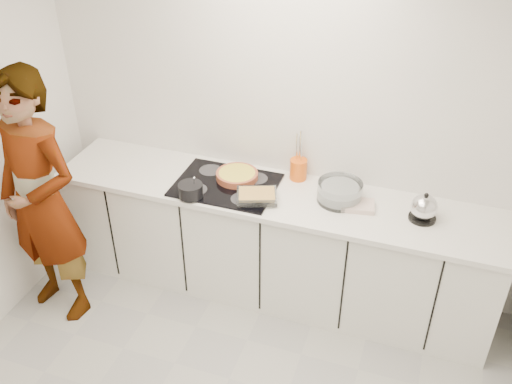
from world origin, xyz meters
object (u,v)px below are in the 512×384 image
(baking_dish, at_px, (257,196))
(cook, at_px, (41,201))
(utensil_crock, at_px, (298,169))
(tart_dish, at_px, (237,175))
(mixing_bowl, at_px, (340,193))
(hob, at_px, (226,185))
(kettle, at_px, (424,208))
(saucepan, at_px, (191,190))

(baking_dish, height_order, cook, cook)
(baking_dish, bearing_deg, utensil_crock, 63.29)
(tart_dish, relative_size, utensil_crock, 2.39)
(mixing_bowl, bearing_deg, cook, -159.17)
(cook, bearing_deg, utensil_crock, 40.67)
(utensil_crock, bearing_deg, hob, -150.30)
(tart_dish, distance_m, kettle, 1.33)
(tart_dish, bearing_deg, saucepan, -124.81)
(hob, height_order, cook, cook)
(hob, xyz_separation_m, cook, (-1.10, -0.65, 0.03))
(mixing_bowl, xyz_separation_m, cook, (-1.91, -0.73, -0.03))
(kettle, bearing_deg, hob, -178.30)
(baking_dish, bearing_deg, kettle, 7.99)
(mixing_bowl, relative_size, utensil_crock, 2.40)
(saucepan, relative_size, baking_dish, 0.66)
(baking_dish, bearing_deg, hob, 157.38)
(baking_dish, height_order, mixing_bowl, mixing_bowl)
(tart_dish, relative_size, kettle, 1.57)
(kettle, relative_size, utensil_crock, 1.52)
(kettle, bearing_deg, saucepan, -170.32)
(saucepan, relative_size, utensil_crock, 1.38)
(baking_dish, xyz_separation_m, mixing_bowl, (0.54, 0.19, 0.02))
(mixing_bowl, xyz_separation_m, utensil_crock, (-0.35, 0.19, 0.01))
(utensil_crock, xyz_separation_m, cook, (-1.56, -0.91, -0.04))
(saucepan, height_order, kettle, kettle)
(hob, xyz_separation_m, utensil_crock, (0.46, 0.26, 0.07))
(baking_dish, distance_m, kettle, 1.11)
(saucepan, bearing_deg, tart_dish, 55.19)
(hob, relative_size, mixing_bowl, 1.93)
(saucepan, height_order, cook, cook)
(kettle, height_order, cook, cook)
(utensil_crock, bearing_deg, baking_dish, -116.71)
(baking_dish, bearing_deg, saucepan, -166.26)
(saucepan, relative_size, mixing_bowl, 0.58)
(tart_dish, distance_m, utensil_crock, 0.45)
(kettle, bearing_deg, utensil_crock, 166.21)
(kettle, distance_m, cook, 2.56)
(baking_dish, bearing_deg, cook, -158.68)
(mixing_bowl, xyz_separation_m, kettle, (0.56, -0.04, 0.02))
(hob, xyz_separation_m, mixing_bowl, (0.81, 0.08, 0.06))
(mixing_bowl, height_order, cook, cook)
(tart_dish, distance_m, baking_dish, 0.31)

